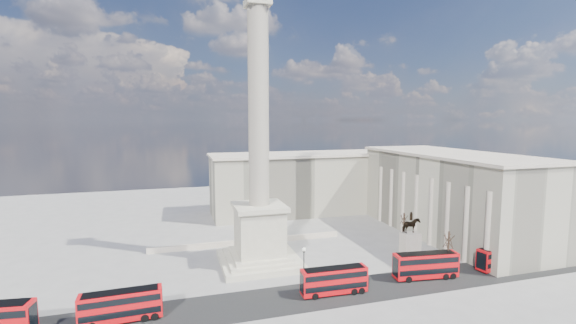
# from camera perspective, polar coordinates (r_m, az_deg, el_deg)

# --- Properties ---
(ground) EXTENTS (180.00, 180.00, 0.00)m
(ground) POSITION_cam_1_polar(r_m,az_deg,el_deg) (67.63, -3.26, -16.18)
(ground) COLOR gray
(ground) RESTS_ON ground
(asphalt_road) EXTENTS (120.00, 9.00, 0.01)m
(asphalt_road) POSITION_cam_1_polar(r_m,az_deg,el_deg) (60.20, 3.99, -19.12)
(asphalt_road) COLOR black
(asphalt_road) RESTS_ON ground
(nelsons_column) EXTENTS (14.00, 14.00, 49.85)m
(nelsons_column) POSITION_cam_1_polar(r_m,az_deg,el_deg) (68.62, -4.29, -4.58)
(nelsons_column) COLOR beige
(nelsons_column) RESTS_ON ground
(balustrade_wall) EXTENTS (40.00, 0.60, 1.10)m
(balustrade_wall) POSITION_cam_1_polar(r_m,az_deg,el_deg) (82.16, -5.89, -11.68)
(balustrade_wall) COLOR beige
(balustrade_wall) RESTS_ON ground
(building_east) EXTENTS (19.00, 46.00, 18.60)m
(building_east) POSITION_cam_1_polar(r_m,az_deg,el_deg) (93.86, 23.01, -4.36)
(building_east) COLOR beige
(building_east) RESTS_ON ground
(building_northeast) EXTENTS (51.00, 17.00, 16.60)m
(building_northeast) POSITION_cam_1_polar(r_m,az_deg,el_deg) (107.97, 2.15, -3.08)
(building_northeast) COLOR beige
(building_northeast) RESTS_ON ground
(red_bus_a) EXTENTS (10.09, 2.73, 4.06)m
(red_bus_a) POSITION_cam_1_polar(r_m,az_deg,el_deg) (56.71, -23.40, -18.93)
(red_bus_a) COLOR red
(red_bus_a) RESTS_ON ground
(red_bus_b) EXTENTS (10.05, 2.66, 4.05)m
(red_bus_b) POSITION_cam_1_polar(r_m,az_deg,el_deg) (60.06, 6.89, -17.00)
(red_bus_b) COLOR red
(red_bus_b) RESTS_ON ground
(red_bus_c) EXTENTS (10.78, 3.61, 4.29)m
(red_bus_c) POSITION_cam_1_polar(r_m,az_deg,el_deg) (68.67, 19.77, -14.17)
(red_bus_c) COLOR red
(red_bus_c) RESTS_ON ground
(red_bus_d) EXTENTS (10.01, 3.56, 3.97)m
(red_bus_d) POSITION_cam_1_polar(r_m,az_deg,el_deg) (78.28, 29.04, -12.19)
(red_bus_d) COLOR red
(red_bus_d) RESTS_ON ground
(victorian_lamp) EXTENTS (0.53, 0.53, 6.13)m
(victorian_lamp) POSITION_cam_1_polar(r_m,az_deg,el_deg) (61.73, 2.37, -14.81)
(victorian_lamp) COLOR black
(victorian_lamp) RESTS_ON ground
(equestrian_statue) EXTENTS (4.20, 3.15, 8.70)m
(equestrian_statue) POSITION_cam_1_polar(r_m,az_deg,el_deg) (77.50, 17.66, -11.12)
(equestrian_statue) COLOR beige
(equestrian_statue) RESTS_ON ground
(bare_tree_near) EXTENTS (1.80, 1.80, 7.88)m
(bare_tree_near) POSITION_cam_1_polar(r_m,az_deg,el_deg) (69.97, 22.71, -10.50)
(bare_tree_near) COLOR #332319
(bare_tree_near) RESTS_ON ground
(bare_tree_mid) EXTENTS (1.78, 1.78, 6.76)m
(bare_tree_mid) POSITION_cam_1_polar(r_m,az_deg,el_deg) (84.85, 16.80, -7.98)
(bare_tree_mid) COLOR #332319
(bare_tree_mid) RESTS_ON ground
(bare_tree_far) EXTENTS (1.60, 1.60, 6.52)m
(bare_tree_far) POSITION_cam_1_polar(r_m,az_deg,el_deg) (91.67, 21.73, -7.23)
(bare_tree_far) COLOR #332319
(bare_tree_far) RESTS_ON ground
(pedestrian_walking) EXTENTS (0.73, 0.56, 1.80)m
(pedestrian_walking) POSITION_cam_1_polar(r_m,az_deg,el_deg) (67.17, 11.49, -15.63)
(pedestrian_walking) COLOR black
(pedestrian_walking) RESTS_ON ground
(pedestrian_standing) EXTENTS (0.88, 0.69, 1.81)m
(pedestrian_standing) POSITION_cam_1_polar(r_m,az_deg,el_deg) (75.11, 22.02, -13.57)
(pedestrian_standing) COLOR black
(pedestrian_standing) RESTS_ON ground
(pedestrian_crossing) EXTENTS (0.87, 1.13, 1.79)m
(pedestrian_crossing) POSITION_cam_1_polar(r_m,az_deg,el_deg) (69.35, 15.71, -15.03)
(pedestrian_crossing) COLOR black
(pedestrian_crossing) RESTS_ON ground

